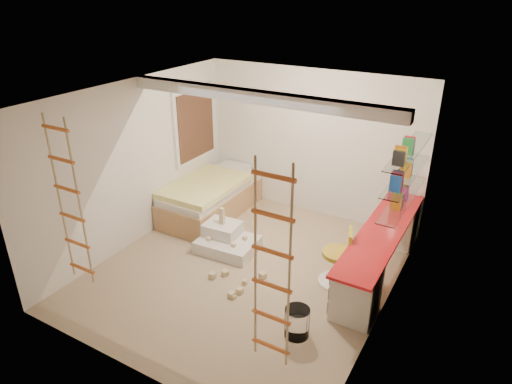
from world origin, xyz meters
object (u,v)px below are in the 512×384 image
Objects in this scene: bed at (211,197)px; swivel_chair at (339,265)px; desk at (380,250)px; play_platform at (226,240)px.

swivel_chair is (2.77, -0.87, -0.01)m from bed.
swivel_chair reaches higher than bed.
swivel_chair is (-0.42, -0.50, -0.09)m from desk.
desk is 0.66m from swivel_chair.
bed reaches higher than play_platform.
desk is 3.28× the size of swivel_chair.
desk is 2.98× the size of play_platform.
swivel_chair is 1.87m from play_platform.
bed is at bearing 162.61° from swivel_chair.
swivel_chair is 0.91× the size of play_platform.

